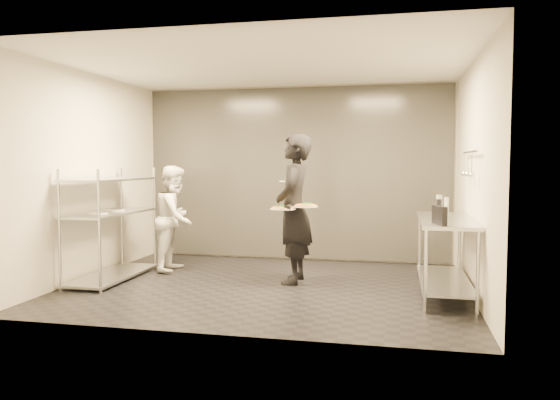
% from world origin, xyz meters
% --- Properties ---
extents(room_shell, '(5.00, 4.00, 2.80)m').
position_xyz_m(room_shell, '(0.00, 1.18, 1.40)').
color(room_shell, black).
rests_on(room_shell, ground).
extents(pass_rack, '(0.60, 1.60, 1.50)m').
position_xyz_m(pass_rack, '(-2.15, -0.00, 0.77)').
color(pass_rack, silver).
rests_on(pass_rack, ground).
extents(prep_counter, '(0.60, 1.80, 0.92)m').
position_xyz_m(prep_counter, '(2.18, 0.00, 0.63)').
color(prep_counter, silver).
rests_on(prep_counter, ground).
extents(utensil_rail, '(0.07, 1.20, 0.31)m').
position_xyz_m(utensil_rail, '(2.43, -0.00, 1.55)').
color(utensil_rail, silver).
rests_on(utensil_rail, room_shell).
extents(waiter, '(0.48, 0.72, 1.95)m').
position_xyz_m(waiter, '(0.30, 0.30, 0.97)').
color(waiter, black).
rests_on(waiter, ground).
extents(chef, '(0.62, 0.78, 1.53)m').
position_xyz_m(chef, '(-1.55, 0.74, 0.76)').
color(chef, silver).
rests_on(chef, ground).
extents(pizza_plate_near, '(0.33, 0.33, 0.05)m').
position_xyz_m(pizza_plate_near, '(0.21, 0.05, 1.00)').
color(pizza_plate_near, white).
rests_on(pizza_plate_near, waiter).
extents(pizza_plate_far, '(0.31, 0.31, 0.05)m').
position_xyz_m(pizza_plate_far, '(0.49, 0.09, 1.03)').
color(pizza_plate_far, white).
rests_on(pizza_plate_far, waiter).
extents(salad_plate, '(0.27, 0.27, 0.07)m').
position_xyz_m(salad_plate, '(0.18, 0.60, 1.34)').
color(salad_plate, white).
rests_on(salad_plate, waiter).
extents(pos_monitor, '(0.14, 0.28, 0.20)m').
position_xyz_m(pos_monitor, '(2.06, -0.72, 1.02)').
color(pos_monitor, black).
rests_on(pos_monitor, prep_counter).
extents(bottle_green, '(0.07, 0.07, 0.26)m').
position_xyz_m(bottle_green, '(2.13, 0.30, 1.05)').
color(bottle_green, gray).
rests_on(bottle_green, prep_counter).
extents(bottle_clear, '(0.06, 0.06, 0.21)m').
position_xyz_m(bottle_clear, '(2.25, 0.71, 1.02)').
color(bottle_clear, gray).
rests_on(bottle_clear, prep_counter).
extents(bottle_dark, '(0.06, 0.06, 0.22)m').
position_xyz_m(bottle_dark, '(2.11, 0.10, 1.03)').
color(bottle_dark, black).
rests_on(bottle_dark, prep_counter).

